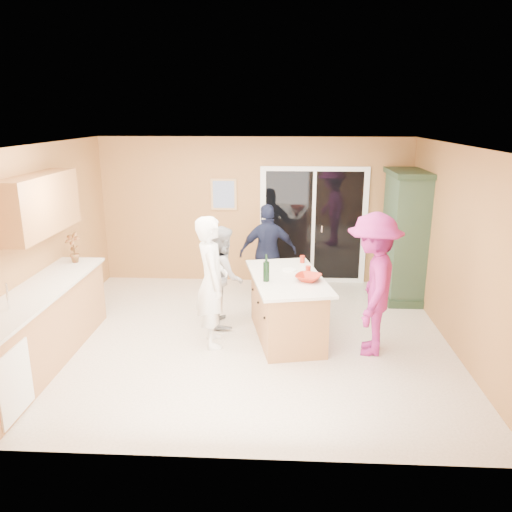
{
  "coord_description": "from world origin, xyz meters",
  "views": [
    {
      "loc": [
        0.49,
        -6.28,
        2.98
      ],
      "look_at": [
        0.15,
        0.1,
        1.15
      ],
      "focal_mm": 35.0,
      "sensor_mm": 36.0,
      "label": 1
    }
  ],
  "objects_px": {
    "green_hutch": "(404,237)",
    "woman_white": "(212,282)",
    "woman_navy": "(268,253)",
    "woman_magenta": "(373,285)",
    "woman_grey": "(223,276)",
    "kitchen_island": "(287,309)"
  },
  "relations": [
    {
      "from": "green_hutch",
      "to": "woman_white",
      "type": "bearing_deg",
      "value": -146.33
    },
    {
      "from": "green_hutch",
      "to": "woman_navy",
      "type": "xyz_separation_m",
      "value": [
        -2.22,
        -0.21,
        -0.24
      ]
    },
    {
      "from": "woman_white",
      "to": "woman_magenta",
      "type": "height_order",
      "value": "woman_magenta"
    },
    {
      "from": "woman_navy",
      "to": "woman_magenta",
      "type": "xyz_separation_m",
      "value": [
        1.37,
        -1.84,
        0.12
      ]
    },
    {
      "from": "woman_white",
      "to": "woman_grey",
      "type": "xyz_separation_m",
      "value": [
        0.06,
        0.69,
        -0.14
      ]
    },
    {
      "from": "green_hutch",
      "to": "woman_white",
      "type": "height_order",
      "value": "green_hutch"
    },
    {
      "from": "green_hutch",
      "to": "woman_grey",
      "type": "bearing_deg",
      "value": -156.44
    },
    {
      "from": "woman_grey",
      "to": "woman_white",
      "type": "bearing_deg",
      "value": 161.66
    },
    {
      "from": "woman_grey",
      "to": "woman_navy",
      "type": "height_order",
      "value": "woman_navy"
    },
    {
      "from": "green_hutch",
      "to": "woman_magenta",
      "type": "height_order",
      "value": "green_hutch"
    },
    {
      "from": "kitchen_island",
      "to": "woman_navy",
      "type": "xyz_separation_m",
      "value": [
        -0.3,
        1.46,
        0.38
      ]
    },
    {
      "from": "green_hutch",
      "to": "woman_magenta",
      "type": "xyz_separation_m",
      "value": [
        -0.85,
        -2.04,
        -0.12
      ]
    },
    {
      "from": "woman_navy",
      "to": "woman_magenta",
      "type": "bearing_deg",
      "value": 115.55
    },
    {
      "from": "woman_white",
      "to": "woman_grey",
      "type": "height_order",
      "value": "woman_white"
    },
    {
      "from": "woman_white",
      "to": "woman_navy",
      "type": "xyz_separation_m",
      "value": [
        0.68,
        1.72,
        -0.08
      ]
    },
    {
      "from": "woman_white",
      "to": "kitchen_island",
      "type": "bearing_deg",
      "value": -89.55
    },
    {
      "from": "kitchen_island",
      "to": "woman_white",
      "type": "relative_size",
      "value": 1.05
    },
    {
      "from": "woman_white",
      "to": "woman_magenta",
      "type": "relative_size",
      "value": 0.96
    },
    {
      "from": "green_hutch",
      "to": "woman_magenta",
      "type": "bearing_deg",
      "value": -112.63
    },
    {
      "from": "woman_white",
      "to": "woman_grey",
      "type": "distance_m",
      "value": 0.71
    },
    {
      "from": "woman_grey",
      "to": "kitchen_island",
      "type": "bearing_deg",
      "value": -128.48
    },
    {
      "from": "green_hutch",
      "to": "woman_navy",
      "type": "distance_m",
      "value": 2.24
    }
  ]
}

